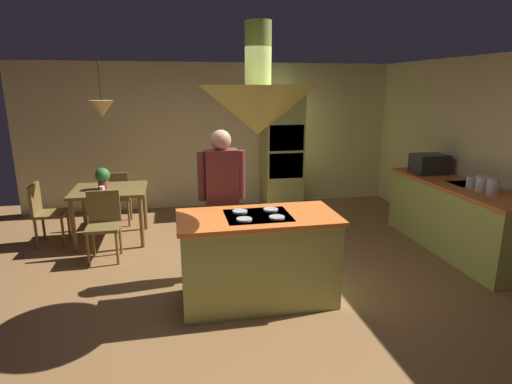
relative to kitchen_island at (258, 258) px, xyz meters
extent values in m
plane|color=olive|center=(0.00, 0.20, -0.46)|extent=(8.16, 8.16, 0.00)
cube|color=beige|center=(0.00, 3.65, 0.81)|extent=(6.80, 0.10, 2.55)
cube|color=beige|center=(3.25, 0.60, 0.81)|extent=(0.10, 7.20, 2.55)
cube|color=#A8B259|center=(0.00, 0.00, -0.02)|extent=(1.53, 0.73, 0.88)
cube|color=orange|center=(0.00, 0.00, 0.43)|extent=(1.59, 0.79, 0.04)
cube|color=black|center=(0.00, 0.00, 0.45)|extent=(0.64, 0.52, 0.01)
cylinder|color=#B2B2B7|center=(-0.16, -0.13, 0.46)|extent=(0.15, 0.15, 0.02)
cylinder|color=#B2B2B7|center=(0.16, -0.13, 0.46)|extent=(0.15, 0.15, 0.02)
cylinder|color=#B2B2B7|center=(-0.16, 0.13, 0.46)|extent=(0.15, 0.15, 0.02)
cylinder|color=#B2B2B7|center=(0.16, 0.13, 0.46)|extent=(0.15, 0.15, 0.02)
cube|color=#A8B259|center=(2.84, 0.80, -0.02)|extent=(0.62, 2.29, 0.88)
cube|color=orange|center=(2.84, 0.80, 0.43)|extent=(0.66, 2.33, 0.04)
cube|color=#B2B2B7|center=(3.00, 0.80, 0.37)|extent=(0.48, 0.36, 0.16)
cube|color=#A8B259|center=(1.10, 3.25, 0.61)|extent=(0.66, 0.62, 2.14)
cube|color=black|center=(1.10, 2.96, 0.84)|extent=(0.60, 0.04, 0.44)
cube|color=black|center=(1.10, 2.96, 0.36)|extent=(0.60, 0.04, 0.44)
cube|color=brown|center=(-1.70, 2.10, 0.28)|extent=(0.99, 0.88, 0.04)
cylinder|color=brown|center=(-2.14, 1.72, -0.10)|extent=(0.06, 0.06, 0.72)
cylinder|color=brown|center=(-1.26, 1.72, -0.10)|extent=(0.06, 0.06, 0.72)
cylinder|color=brown|center=(-2.14, 2.48, -0.10)|extent=(0.06, 0.06, 0.72)
cylinder|color=brown|center=(-1.26, 2.48, -0.10)|extent=(0.06, 0.06, 0.72)
cylinder|color=tan|center=(-0.37, 0.66, -0.04)|extent=(0.14, 0.14, 0.84)
cylinder|color=tan|center=(-0.19, 0.66, -0.04)|extent=(0.14, 0.14, 0.84)
cube|color=brown|center=(-0.28, 0.66, 0.70)|extent=(0.36, 0.22, 0.65)
cylinder|color=brown|center=(-0.50, 0.66, 0.73)|extent=(0.09, 0.09, 0.55)
cylinder|color=brown|center=(-0.06, 0.66, 0.73)|extent=(0.09, 0.09, 0.55)
sphere|color=tan|center=(-0.28, 0.66, 1.12)|extent=(0.23, 0.23, 0.23)
cone|color=#A8B259|center=(0.00, 0.00, 1.48)|extent=(1.10, 1.10, 0.45)
cylinder|color=#A8B259|center=(0.00, 0.00, 1.98)|extent=(0.24, 0.24, 0.55)
cone|color=#E0B266|center=(-1.70, 2.10, 1.40)|extent=(0.32, 0.32, 0.22)
cylinder|color=black|center=(-1.70, 2.10, 1.81)|extent=(0.01, 0.01, 0.60)
cube|color=brown|center=(-1.70, 1.36, -0.02)|extent=(0.40, 0.40, 0.04)
cube|color=brown|center=(-1.70, 1.54, 0.20)|extent=(0.40, 0.04, 0.42)
cylinder|color=brown|center=(-1.87, 1.19, -0.25)|extent=(0.04, 0.04, 0.43)
cylinder|color=brown|center=(-1.53, 1.19, -0.25)|extent=(0.04, 0.04, 0.43)
cylinder|color=brown|center=(-1.87, 1.53, -0.25)|extent=(0.04, 0.04, 0.43)
cylinder|color=brown|center=(-1.53, 1.53, -0.25)|extent=(0.04, 0.04, 0.43)
cube|color=brown|center=(-1.70, 2.84, -0.02)|extent=(0.40, 0.40, 0.04)
cube|color=brown|center=(-1.70, 2.66, 0.20)|extent=(0.40, 0.04, 0.42)
cylinder|color=brown|center=(-1.53, 3.01, -0.25)|extent=(0.04, 0.04, 0.43)
cylinder|color=brown|center=(-1.87, 3.01, -0.25)|extent=(0.04, 0.04, 0.43)
cylinder|color=brown|center=(-1.53, 2.67, -0.25)|extent=(0.04, 0.04, 0.43)
cylinder|color=brown|center=(-1.87, 2.67, -0.25)|extent=(0.04, 0.04, 0.43)
cube|color=brown|center=(-2.50, 2.10, -0.02)|extent=(0.40, 0.40, 0.04)
cube|color=brown|center=(-2.68, 2.10, 0.20)|extent=(0.04, 0.40, 0.42)
cylinder|color=brown|center=(-2.33, 1.93, -0.25)|extent=(0.04, 0.04, 0.43)
cylinder|color=brown|center=(-2.33, 2.27, -0.25)|extent=(0.04, 0.04, 0.43)
cylinder|color=brown|center=(-2.67, 1.93, -0.25)|extent=(0.04, 0.04, 0.43)
cylinder|color=brown|center=(-2.67, 2.27, -0.25)|extent=(0.04, 0.04, 0.43)
cylinder|color=#99382D|center=(-1.77, 2.09, 0.36)|extent=(0.14, 0.14, 0.12)
sphere|color=#2D722D|center=(-1.77, 2.09, 0.50)|extent=(0.20, 0.20, 0.20)
cylinder|color=white|center=(-1.76, 1.88, 0.34)|extent=(0.07, 0.07, 0.09)
cylinder|color=silver|center=(2.84, 0.23, 0.55)|extent=(0.13, 0.13, 0.20)
cylinder|color=silver|center=(2.84, 0.41, 0.55)|extent=(0.14, 0.14, 0.19)
cylinder|color=silver|center=(2.84, 0.59, 0.53)|extent=(0.12, 0.12, 0.14)
cube|color=#232326|center=(2.84, 1.49, 0.59)|extent=(0.46, 0.36, 0.28)
camera|label=1|loc=(-0.78, -3.83, 1.70)|focal=29.10mm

